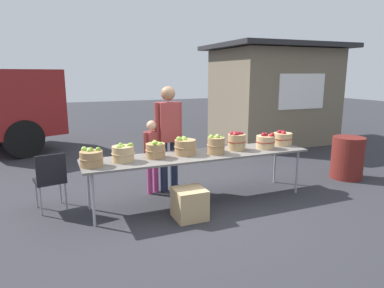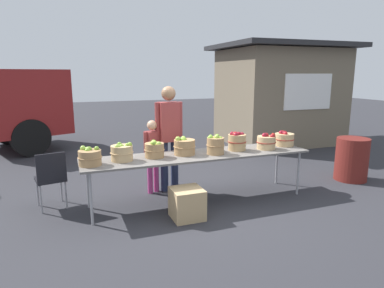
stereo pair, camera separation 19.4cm
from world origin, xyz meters
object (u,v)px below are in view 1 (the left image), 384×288
object	(u,v)px
apple_basket_red_1	(266,141)
trash_barrel	(347,158)
apple_basket_red_2	(282,138)
folding_chair	(50,177)
market_table	(200,156)
apple_basket_green_3	(185,146)
child_customer	(152,151)
vendor_adult	(168,131)
produce_crate	(189,203)
apple_basket_green_4	(216,145)
apple_basket_green_1	(123,153)
apple_basket_red_0	(237,141)
apple_basket_green_2	(156,150)
apple_basket_green_0	(91,158)

from	to	relation	value
apple_basket_red_1	trash_barrel	distance (m)	1.95
apple_basket_red_2	folding_chair	bearing A→B (deg)	174.01
market_table	apple_basket_green_3	world-z (taller)	apple_basket_green_3
child_customer	vendor_adult	bearing A→B (deg)	160.76
market_table	folding_chair	world-z (taller)	folding_chair
apple_basket_red_1	produce_crate	world-z (taller)	apple_basket_red_1
apple_basket_green_4	folding_chair	world-z (taller)	apple_basket_green_4
apple_basket_green_3	market_table	bearing A→B (deg)	-15.59
market_table	produce_crate	bearing A→B (deg)	-125.85
child_customer	folding_chair	world-z (taller)	child_customer
child_customer	apple_basket_red_2	bearing A→B (deg)	145.46
apple_basket_green_1	apple_basket_red_0	bearing A→B (deg)	0.82
produce_crate	apple_basket_red_1	bearing A→B (deg)	17.57
market_table	apple_basket_green_2	bearing A→B (deg)	176.28
child_customer	apple_basket_green_3	bearing A→B (deg)	101.72
apple_basket_red_2	apple_basket_red_1	bearing A→B (deg)	-164.47
apple_basket_green_0	child_customer	xyz separation A→B (m)	(1.03, 0.70, -0.15)
trash_barrel	produce_crate	size ratio (longest dim) A/B	1.88
vendor_adult	apple_basket_red_0	bearing A→B (deg)	149.27
apple_basket_green_1	trash_barrel	world-z (taller)	apple_basket_green_1
vendor_adult	apple_basket_red_2	bearing A→B (deg)	164.26
apple_basket_green_2	apple_basket_red_0	bearing A→B (deg)	-0.01
vendor_adult	produce_crate	xyz separation A→B (m)	(-0.11, -1.17, -0.82)
apple_basket_green_1	child_customer	world-z (taller)	child_customer
apple_basket_red_2	vendor_adult	world-z (taller)	vendor_adult
trash_barrel	folding_chair	bearing A→B (deg)	174.87
apple_basket_green_3	child_customer	size ratio (longest dim) A/B	0.28
apple_basket_red_0	vendor_adult	distance (m)	1.13
vendor_adult	apple_basket_green_4	bearing A→B (deg)	127.23
vendor_adult	trash_barrel	size ratio (longest dim) A/B	2.22
apple_basket_green_0	apple_basket_red_1	bearing A→B (deg)	0.43
apple_basket_green_0	apple_basket_green_1	world-z (taller)	apple_basket_green_1
apple_basket_green_4	trash_barrel	bearing A→B (deg)	1.44
apple_basket_green_1	produce_crate	distance (m)	1.16
market_table	child_customer	size ratio (longest dim) A/B	2.87
market_table	child_customer	bearing A→B (deg)	132.06
apple_basket_green_0	apple_basket_green_4	bearing A→B (deg)	-0.23
apple_basket_green_2	apple_basket_green_4	xyz separation A→B (m)	(0.92, -0.12, 0.02)
apple_basket_green_0	folding_chair	size ratio (longest dim) A/B	0.37
apple_basket_green_3	vendor_adult	bearing A→B (deg)	96.44
market_table	apple_basket_red_0	bearing A→B (deg)	3.77
apple_basket_green_1	apple_basket_green_4	xyz separation A→B (m)	(1.40, -0.09, 0.02)
folding_chair	apple_basket_red_2	bearing A→B (deg)	163.16
apple_basket_green_1	vendor_adult	bearing A→B (deg)	34.99
trash_barrel	market_table	bearing A→B (deg)	179.89
apple_basket_green_0	apple_basket_green_2	distance (m)	0.92
apple_basket_green_0	apple_basket_red_0	world-z (taller)	apple_basket_red_0
apple_basket_green_1	apple_basket_green_4	world-z (taller)	apple_basket_green_4
apple_basket_green_3	apple_basket_green_4	xyz separation A→B (m)	(0.45, -0.14, 0.02)
apple_basket_green_1	folding_chair	xyz separation A→B (m)	(-0.97, 0.44, -0.36)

